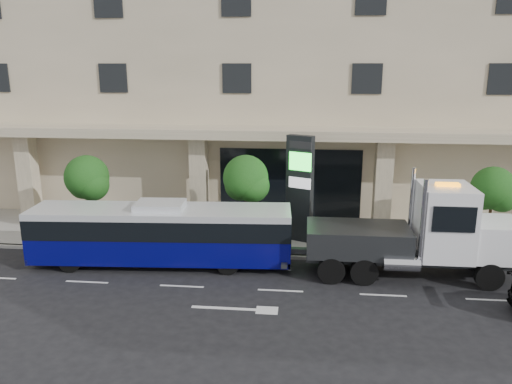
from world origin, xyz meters
TOP-DOWN VIEW (x-y plane):
  - ground at (0.00, 0.00)m, footprint 120.00×120.00m
  - sidewalk at (0.00, 5.00)m, footprint 120.00×6.00m
  - curb at (0.00, 2.00)m, footprint 120.00×0.30m
  - convention_center at (-0.00, 15.42)m, footprint 60.00×17.60m
  - tree_left at (-9.97, 3.59)m, footprint 2.27×2.20m
  - tree_mid at (-1.97, 3.59)m, footprint 2.28×2.20m
  - tree_right at (9.53, 3.59)m, footprint 2.10×2.00m
  - city_bus at (-5.43, 0.70)m, footprint 11.57×3.13m
  - tow_truck at (5.72, 0.50)m, footprint 9.80×2.54m
  - signage_pylon at (0.60, 4.18)m, footprint 1.38×0.99m

SIDE VIEW (x-z plane):
  - ground at x=0.00m, z-range 0.00..0.00m
  - sidewalk at x=0.00m, z-range 0.00..0.15m
  - curb at x=0.00m, z-range 0.00..0.15m
  - city_bus at x=-5.43m, z-range 0.03..2.92m
  - tow_truck at x=5.72m, z-range -0.40..4.08m
  - signage_pylon at x=0.60m, z-range 0.20..5.48m
  - tree_right at x=9.53m, z-range 1.01..5.06m
  - tree_left at x=-9.97m, z-range 1.00..5.22m
  - tree_mid at x=-1.97m, z-range 1.07..5.45m
  - convention_center at x=0.00m, z-range -0.03..19.97m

